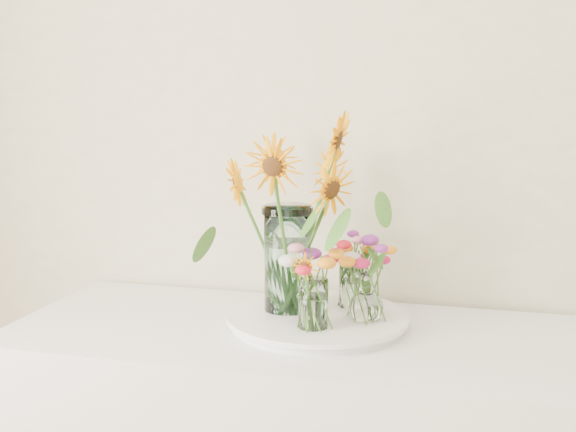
# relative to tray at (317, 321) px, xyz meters

# --- Properties ---
(tray) EXTENTS (0.43, 0.43, 0.02)m
(tray) POSITION_rel_tray_xyz_m (0.00, 0.00, 0.00)
(tray) COLOR white
(tray) RESTS_ON counter
(mason_jar) EXTENTS (0.15, 0.15, 0.28)m
(mason_jar) POSITION_rel_tray_xyz_m (-0.08, 0.02, 0.15)
(mason_jar) COLOR silver
(mason_jar) RESTS_ON tray
(sunflower_bouquet) EXTENTS (0.78, 0.78, 0.51)m
(sunflower_bouquet) POSITION_rel_tray_xyz_m (-0.08, 0.02, 0.27)
(sunflower_bouquet) COLOR #FF9D05
(sunflower_bouquet) RESTS_ON tray
(small_vase_a) EXTENTS (0.08, 0.08, 0.12)m
(small_vase_a) POSITION_rel_tray_xyz_m (0.01, -0.10, 0.07)
(small_vase_a) COLOR white
(small_vase_a) RESTS_ON tray
(wildflower_posy_a) EXTENTS (0.19, 0.19, 0.21)m
(wildflower_posy_a) POSITION_rel_tray_xyz_m (0.01, -0.10, 0.12)
(wildflower_posy_a) COLOR orange
(wildflower_posy_a) RESTS_ON tray
(small_vase_b) EXTENTS (0.11, 0.11, 0.12)m
(small_vase_b) POSITION_rel_tray_xyz_m (0.12, -0.01, 0.07)
(small_vase_b) COLOR white
(small_vase_b) RESTS_ON tray
(wildflower_posy_b) EXTENTS (0.20, 0.20, 0.21)m
(wildflower_posy_b) POSITION_rel_tray_xyz_m (0.12, -0.01, 0.12)
(wildflower_posy_b) COLOR orange
(wildflower_posy_b) RESTS_ON tray
(small_vase_c) EXTENTS (0.08, 0.08, 0.11)m
(small_vase_c) POSITION_rel_tray_xyz_m (0.07, 0.09, 0.07)
(small_vase_c) COLOR white
(small_vase_c) RESTS_ON tray
(wildflower_posy_c) EXTENTS (0.19, 0.19, 0.20)m
(wildflower_posy_c) POSITION_rel_tray_xyz_m (0.07, 0.09, 0.11)
(wildflower_posy_c) COLOR orange
(wildflower_posy_c) RESTS_ON tray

